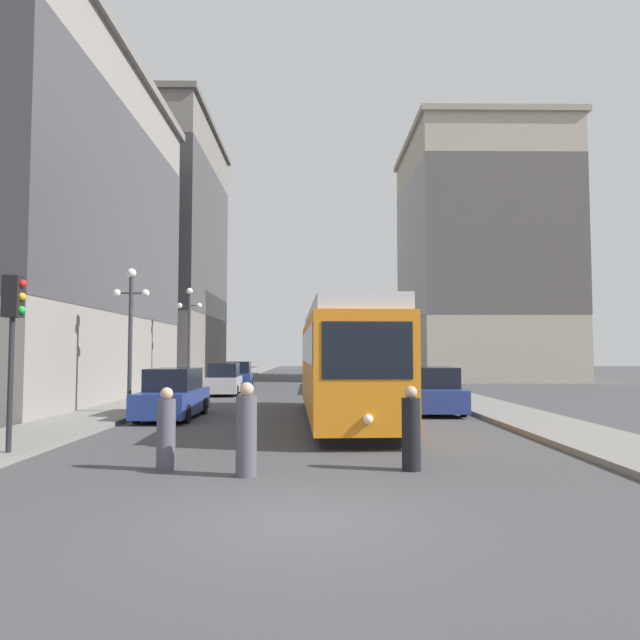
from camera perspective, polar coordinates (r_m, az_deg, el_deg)
name	(u,v)px	position (r m, az deg, el deg)	size (l,w,h in m)	color
ground_plane	(301,521)	(8.67, -1.92, -19.13)	(200.00, 200.00, 0.00)	#424244
sidewalk_left	(219,381)	(49.03, -9.92, -5.95)	(2.83, 120.00, 0.15)	gray
sidewalk_right	(404,381)	(48.98, 8.22, -5.96)	(2.83, 120.00, 0.15)	gray
streetcar	(343,361)	(20.58, 2.27, -4.05)	(3.12, 13.45, 3.89)	black
transit_bus	(383,360)	(38.30, 6.18, -3.92)	(2.70, 11.71, 3.45)	black
parked_car_left_near	(224,380)	(33.88, -9.44, -5.85)	(2.04, 4.45, 1.82)	black
parked_car_left_mid	(238,376)	(40.21, -8.04, -5.45)	(2.08, 4.57, 1.82)	black
parked_car_right_far	(433,392)	(23.78, 11.06, -6.92)	(1.94, 4.89, 1.82)	black
parked_car_left_far	(173,395)	(22.06, -14.25, -7.17)	(1.92, 4.85, 1.82)	black
pedestrian_crossing_near	(411,431)	(12.12, 8.96, -10.72)	(0.38, 0.38, 1.70)	black
pedestrian_crossing_far	(166,431)	(12.40, -14.90, -10.55)	(0.37, 0.37, 1.67)	#4C4C56
pedestrian_on_sidewalk	(246,432)	(11.50, -7.26, -10.90)	(0.40, 0.40, 1.81)	#4C4C56
traffic_light_near_left	(13,316)	(14.90, -27.94, 0.37)	(0.47, 0.36, 3.99)	#232328
lamp_post_left_near	(131,317)	(23.47, -18.13, 0.27)	(1.41, 0.36, 5.50)	#333338
lamp_post_left_far	(189,324)	(33.63, -12.74, -0.41)	(1.41, 0.36, 5.95)	#333338
building_left_corner	(149,248)	(55.61, -16.47, 6.77)	(12.17, 18.66, 23.27)	slate
building_right_corner	(480,255)	(56.08, 15.47, 6.17)	(13.71, 16.16, 22.34)	#B2A893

